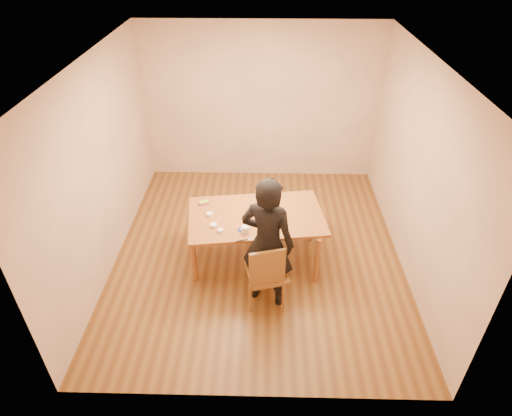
{
  "coord_description": "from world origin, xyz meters",
  "views": [
    {
      "loc": [
        0.08,
        -4.72,
        4.02
      ],
      "look_at": [
        -0.02,
        -0.21,
        0.9
      ],
      "focal_mm": 30.0,
      "sensor_mm": 36.0,
      "label": 1
    }
  ],
  "objects_px": {
    "dining_table": "(256,216)",
    "cake_plate": "(266,215)",
    "cake": "(266,212)",
    "dining_chair": "(267,273)",
    "person": "(268,243)"
  },
  "relations": [
    {
      "from": "dining_chair",
      "to": "cake",
      "type": "relative_size",
      "value": 2.14
    },
    {
      "from": "cake_plate",
      "to": "cake",
      "type": "bearing_deg",
      "value": 0.0
    },
    {
      "from": "cake_plate",
      "to": "dining_chair",
      "type": "bearing_deg",
      "value": -88.06
    },
    {
      "from": "cake",
      "to": "person",
      "type": "xyz_separation_m",
      "value": [
        0.03,
        -0.72,
        0.07
      ]
    },
    {
      "from": "dining_chair",
      "to": "cake_plate",
      "type": "relative_size",
      "value": 1.56
    },
    {
      "from": "cake_plate",
      "to": "cake",
      "type": "xyz_separation_m",
      "value": [
        0.0,
        0.0,
        0.05
      ]
    },
    {
      "from": "dining_chair",
      "to": "person",
      "type": "height_order",
      "value": "person"
    },
    {
      "from": "dining_table",
      "to": "cake_plate",
      "type": "relative_size",
      "value": 5.93
    },
    {
      "from": "person",
      "to": "dining_chair",
      "type": "bearing_deg",
      "value": 108.28
    },
    {
      "from": "dining_chair",
      "to": "dining_table",
      "type": "bearing_deg",
      "value": 86.56
    },
    {
      "from": "dining_table",
      "to": "cake",
      "type": "relative_size",
      "value": 8.14
    },
    {
      "from": "dining_table",
      "to": "person",
      "type": "distance_m",
      "value": 0.76
    },
    {
      "from": "dining_chair",
      "to": "cake",
      "type": "bearing_deg",
      "value": 77.55
    },
    {
      "from": "dining_chair",
      "to": "person",
      "type": "relative_size",
      "value": 0.26
    },
    {
      "from": "dining_table",
      "to": "dining_chair",
      "type": "xyz_separation_m",
      "value": [
        0.15,
        -0.78,
        -0.28
      ]
    }
  ]
}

